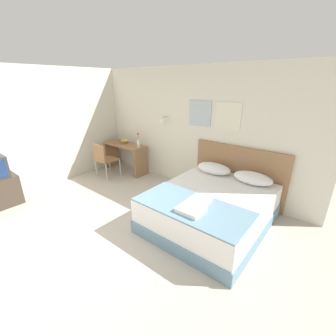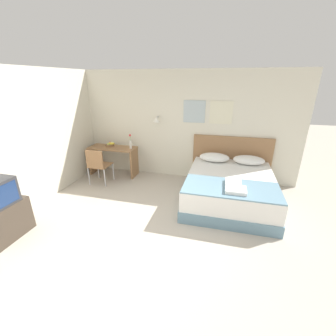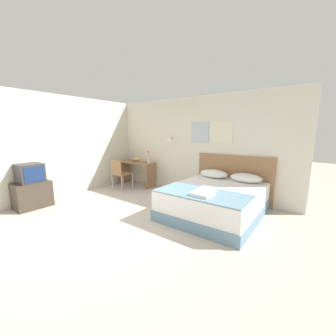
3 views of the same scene
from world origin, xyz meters
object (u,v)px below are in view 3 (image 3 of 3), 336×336
at_px(pillow_left, 214,174).
at_px(television, 30,173).
at_px(desk_chair, 119,172).
at_px(tv_stand, 32,195).
at_px(bed, 215,201).
at_px(folded_towel_mid_bed, 202,194).
at_px(throw_blanket, 202,193).
at_px(pillow_right, 246,178).
at_px(desk, 137,169).
at_px(fruit_bowl, 136,160).
at_px(flower_vase, 149,159).
at_px(folded_towel_near_foot, 207,190).
at_px(headboard, 233,178).

height_order(pillow_left, television, television).
relative_size(desk_chair, tv_stand, 1.23).
distance_m(bed, folded_towel_mid_bed, 0.83).
bearing_deg(bed, throw_blanket, -90.00).
relative_size(pillow_right, desk, 0.56).
xyz_separation_m(folded_towel_mid_bed, fruit_bowl, (-3.21, 1.56, 0.15)).
xyz_separation_m(desk, desk_chair, (-0.06, -0.66, -0.00)).
distance_m(pillow_left, flower_vase, 2.13).
bearing_deg(pillow_left, television, -137.24).
xyz_separation_m(flower_vase, tv_stand, (-1.01, -2.86, -0.61)).
height_order(folded_towel_near_foot, television, television).
bearing_deg(desk, television, -99.67).
distance_m(pillow_right, folded_towel_mid_bed, 1.57).
xyz_separation_m(pillow_left, flower_vase, (-2.12, -0.03, 0.21)).
bearing_deg(desk, fruit_bowl, 148.68).
xyz_separation_m(bed, television, (-3.52, -2.11, 0.51)).
bearing_deg(folded_towel_mid_bed, folded_towel_near_foot, 97.93).
bearing_deg(desk_chair, pillow_left, 14.40).
xyz_separation_m(throw_blanket, folded_towel_mid_bed, (0.08, -0.15, 0.04)).
relative_size(desk, desk_chair, 1.39).
bearing_deg(throw_blanket, desk_chair, 167.34).
height_order(pillow_left, tv_stand, pillow_left).
bearing_deg(flower_vase, headboard, 7.14).
height_order(desk_chair, fruit_bowl, desk_chair).
relative_size(headboard, throw_blanket, 1.10).
bearing_deg(throw_blanket, flower_vase, 151.58).
distance_m(throw_blanket, tv_stand, 3.84).
distance_m(folded_towel_mid_bed, fruit_bowl, 3.57).
height_order(pillow_right, folded_towel_mid_bed, pillow_right).
xyz_separation_m(headboard, flower_vase, (-2.51, -0.31, 0.33)).
bearing_deg(bed, fruit_bowl, 165.49).
height_order(bed, desk, desk).
distance_m(folded_towel_mid_bed, desk, 3.45).
bearing_deg(pillow_left, tv_stand, -137.27).
distance_m(pillow_left, folded_towel_near_foot, 1.32).
bearing_deg(folded_towel_near_foot, headboard, 91.40).
xyz_separation_m(bed, folded_towel_mid_bed, (0.08, -0.75, 0.36)).
xyz_separation_m(desk, flower_vase, (0.52, 0.01, 0.37)).
bearing_deg(flower_vase, desk_chair, -131.26).
relative_size(pillow_right, television, 1.43).
xyz_separation_m(bed, pillow_right, (0.39, 0.79, 0.40)).
bearing_deg(folded_towel_near_foot, pillow_right, 74.23).
height_order(pillow_right, desk_chair, desk_chair).
relative_size(fruit_bowl, flower_vase, 0.68).
distance_m(bed, television, 4.13).
bearing_deg(flower_vase, bed, -16.74).
bearing_deg(pillow_right, throw_blanket, -105.63).
relative_size(pillow_right, folded_towel_mid_bed, 1.98).
bearing_deg(television, pillow_right, 36.52).
xyz_separation_m(desk_chair, tv_stand, (-0.43, -2.20, -0.23)).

